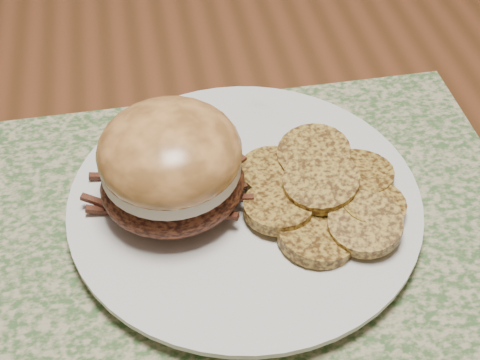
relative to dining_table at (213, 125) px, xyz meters
name	(u,v)px	position (x,y,z in m)	size (l,w,h in m)	color
dining_table	(213,125)	(0.00, 0.00, 0.00)	(1.50, 0.90, 0.75)	#5D301A
placemat	(244,231)	(-0.01, -0.22, 0.08)	(0.45, 0.33, 0.00)	#3D6031
dinner_plate	(245,203)	(0.00, -0.20, 0.09)	(0.26, 0.26, 0.02)	silver
pork_sandwich	(171,165)	(-0.06, -0.20, 0.14)	(0.13, 0.13, 0.08)	black
roasted_potatoes	(324,192)	(0.06, -0.21, 0.11)	(0.14, 0.15, 0.04)	#A68231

